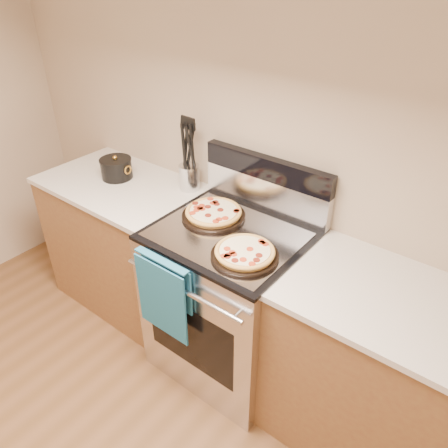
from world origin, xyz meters
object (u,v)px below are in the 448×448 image
Objects in this scene: pepperoni_pizza_back at (214,213)px; pepperoni_pizza_front at (245,253)px; saucepan at (117,169)px; utensil_crock at (189,177)px; range_body at (230,302)px.

pepperoni_pizza_back is 1.07× the size of pepperoni_pizza_front.
utensil_crock is at bearing 20.52° from saucepan.
saucepan reaches higher than pepperoni_pizza_back.
saucepan is (-0.79, 0.02, 0.02)m from pepperoni_pizza_back.
pepperoni_pizza_front is at bearing -35.84° from range_body.
saucepan reaches higher than range_body.
range_body is 4.75× the size of saucepan.
utensil_crock is at bearing 151.08° from pepperoni_pizza_front.
pepperoni_pizza_back is 0.38m from utensil_crock.
range_body is at bearing -4.21° from saucepan.
saucepan reaches higher than pepperoni_pizza_front.
range_body is 2.89× the size of pepperoni_pizza_front.
pepperoni_pizza_front reaches higher than range_body.
pepperoni_pizza_front is (0.18, -0.13, 0.50)m from range_body.
pepperoni_pizza_back is at bearing -1.11° from saucepan.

